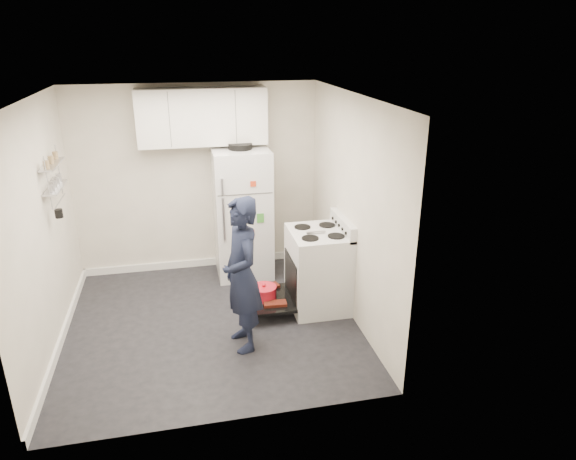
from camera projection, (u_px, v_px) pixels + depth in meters
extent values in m
cube|color=black|center=(212.00, 323.00, 5.81)|extent=(3.20, 3.20, 0.01)
cube|color=white|center=(198.00, 97.00, 4.91)|extent=(3.20, 3.20, 0.01)
cube|color=beige|center=(198.00, 180.00, 6.82)|extent=(3.20, 0.01, 2.50)
cube|color=beige|center=(220.00, 290.00, 3.90)|extent=(3.20, 0.01, 2.50)
cube|color=beige|center=(42.00, 231.00, 5.04)|extent=(0.01, 3.20, 2.50)
cube|color=beige|center=(351.00, 209.00, 5.68)|extent=(0.01, 3.20, 2.50)
cube|color=white|center=(63.00, 336.00, 5.47)|extent=(0.03, 3.20, 0.10)
cube|color=white|center=(203.00, 262.00, 7.23)|extent=(3.20, 0.03, 0.10)
cube|color=silver|center=(318.00, 271.00, 6.03)|extent=(0.65, 0.76, 0.92)
cube|color=black|center=(312.00, 276.00, 6.04)|extent=(0.53, 0.60, 0.52)
cube|color=orange|center=(334.00, 274.00, 6.09)|extent=(0.02, 0.56, 0.46)
cylinder|color=black|center=(316.00, 289.00, 6.11)|extent=(0.34, 0.34, 0.02)
cube|color=silver|center=(343.00, 225.00, 5.89)|extent=(0.08, 0.76, 0.18)
cube|color=silver|center=(319.00, 233.00, 5.86)|extent=(0.65, 0.76, 0.03)
cube|color=#B2B2B7|center=(316.00, 232.00, 5.79)|extent=(0.22, 0.03, 0.01)
cube|color=black|center=(268.00, 300.00, 6.03)|extent=(0.55, 0.70, 0.03)
cylinder|color=#B2B2B7|center=(247.00, 299.00, 5.96)|extent=(0.02, 0.66, 0.02)
cylinder|color=red|center=(264.00, 293.00, 6.00)|extent=(0.29, 0.29, 0.13)
cylinder|color=red|center=(264.00, 287.00, 5.97)|extent=(0.30, 0.30, 0.02)
sphere|color=red|center=(264.00, 285.00, 5.96)|extent=(0.04, 0.04, 0.04)
cube|color=maroon|center=(275.00, 304.00, 5.86)|extent=(0.27, 0.15, 0.04)
cube|color=maroon|center=(268.00, 287.00, 6.25)|extent=(0.29, 0.20, 0.04)
cube|color=silver|center=(242.00, 213.00, 6.75)|extent=(0.72, 0.70, 1.71)
cube|color=#4C4C4C|center=(245.00, 194.00, 6.29)|extent=(0.68, 0.01, 0.01)
cube|color=#B2B2B7|center=(222.00, 187.00, 6.18)|extent=(0.03, 0.03, 0.20)
cube|color=#B2B2B7|center=(224.00, 219.00, 6.33)|extent=(0.03, 0.03, 0.55)
cylinder|color=black|center=(240.00, 146.00, 6.43)|extent=(0.30, 0.30, 0.07)
cube|color=red|center=(253.00, 184.00, 6.26)|extent=(0.07, 0.01, 0.07)
cube|color=#3C8E2F|center=(260.00, 218.00, 6.44)|extent=(0.09, 0.01, 0.12)
cube|color=maroon|center=(251.00, 234.00, 6.49)|extent=(0.10, 0.01, 0.10)
cube|color=silver|center=(202.00, 117.00, 6.38)|extent=(1.60, 0.33, 0.70)
cube|color=#B2B2B7|center=(52.00, 164.00, 5.31)|extent=(0.14, 0.60, 0.02)
cube|color=#B2B2B7|center=(56.00, 188.00, 5.40)|extent=(0.14, 0.60, 0.02)
cylinder|color=black|center=(59.00, 214.00, 5.33)|extent=(0.08, 0.08, 0.09)
imported|color=black|center=(242.00, 275.00, 5.13)|extent=(0.48, 0.65, 1.62)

